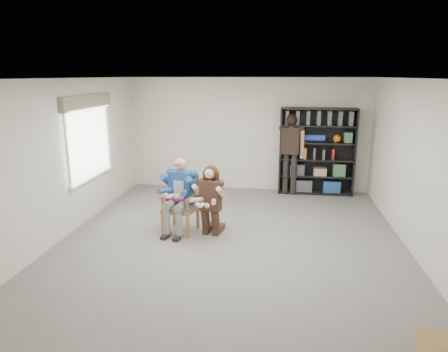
% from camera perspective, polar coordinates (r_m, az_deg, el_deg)
% --- Properties ---
extents(room_shell, '(6.00, 7.00, 2.80)m').
position_cam_1_polar(room_shell, '(6.64, 1.01, 1.61)').
color(room_shell, white).
rests_on(room_shell, ground).
extents(floor, '(6.00, 7.00, 0.01)m').
position_cam_1_polar(floor, '(7.08, 0.96, -9.52)').
color(floor, '#615E5A').
rests_on(floor, ground).
extents(window_left, '(0.16, 2.00, 1.75)m').
position_cam_1_polar(window_left, '(8.40, -18.61, 5.13)').
color(window_left, silver).
rests_on(window_left, room_shell).
extents(armchair, '(0.73, 0.72, 1.08)m').
position_cam_1_polar(armchair, '(7.44, -6.27, -3.97)').
color(armchair, '#A97045').
rests_on(armchair, floor).
extents(seated_man, '(0.76, 0.95, 1.40)m').
position_cam_1_polar(seated_man, '(7.39, -6.30, -2.77)').
color(seated_man, navy).
rests_on(seated_man, floor).
extents(kneeling_woman, '(0.70, 0.95, 1.29)m').
position_cam_1_polar(kneeling_woman, '(7.18, -2.01, -3.71)').
color(kneeling_woman, '#37251D').
rests_on(kneeling_woman, floor).
extents(bookshelf, '(1.80, 0.38, 2.10)m').
position_cam_1_polar(bookshelf, '(9.93, 13.11, 3.41)').
color(bookshelf, black).
rests_on(bookshelf, floor).
extents(standing_man, '(0.65, 0.45, 1.94)m').
position_cam_1_polar(standing_man, '(9.77, 9.46, 2.93)').
color(standing_man, black).
rests_on(standing_man, floor).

